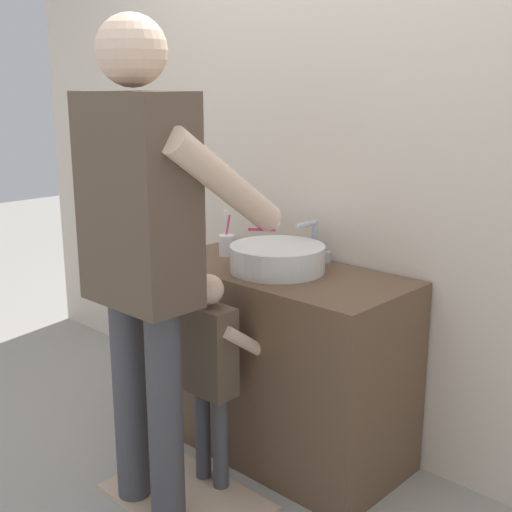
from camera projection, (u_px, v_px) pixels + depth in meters
name	position (u px, v px, depth m)	size (l,w,h in m)	color
ground_plane	(232.00, 474.00, 2.82)	(14.00, 14.00, 0.00)	#9E998E
back_wall	(330.00, 140.00, 2.92)	(4.40, 0.08, 2.70)	beige
vanity_cabinet	(280.00, 361.00, 2.93)	(1.12, 0.54, 0.83)	brown
sink_basin	(277.00, 258.00, 2.80)	(0.40, 0.40, 0.11)	silver
faucet	(313.00, 243.00, 2.96)	(0.18, 0.14, 0.18)	#B7BABF
toothbrush_cup	(227.00, 245.00, 3.05)	(0.07, 0.07, 0.21)	silver
bath_mat	(186.00, 498.00, 2.64)	(0.64, 0.40, 0.02)	#CCAD8E
child_toddler	(212.00, 363.00, 2.62)	(0.28, 0.28, 0.89)	#47474C
adult_parent	(144.00, 232.00, 2.34)	(0.56, 0.59, 1.81)	#47474C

